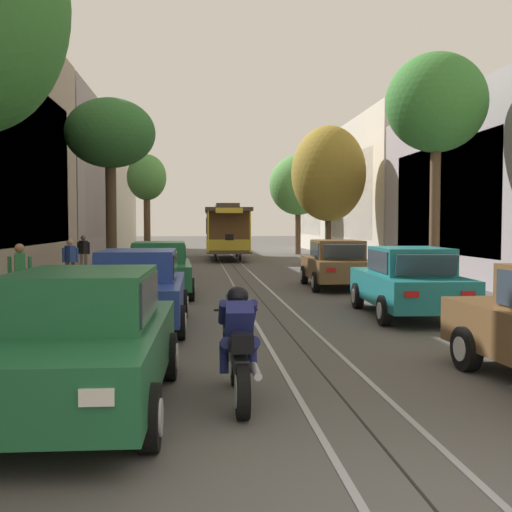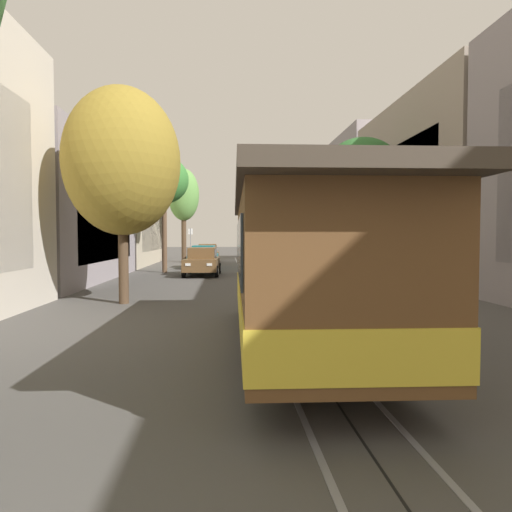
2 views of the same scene
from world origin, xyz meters
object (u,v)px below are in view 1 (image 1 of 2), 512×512
street_tree_kerb_left_second (110,136)px  street_tree_kerb_right_second (436,105)px  cable_car_trolley (227,231)px  parked_car_brown_mid_right (336,264)px  street_tree_kerb_right_fourth (298,185)px  parked_car_blue_second_left (138,289)px  parked_car_green_near_left (83,340)px  parked_car_teal_second_right (408,281)px  parked_car_green_mid_left (159,269)px  motorcycle_with_rider (239,347)px  street_tree_kerb_right_mid (329,174)px  pedestrian_on_right_pavement (20,275)px  pedestrian_crossing_far (70,259)px  street_tree_kerb_left_mid (147,179)px  pedestrian_on_left_pavement (83,252)px

street_tree_kerb_left_second → street_tree_kerb_right_second: size_ratio=0.98×
street_tree_kerb_right_second → cable_car_trolley: street_tree_kerb_right_second is taller
parked_car_brown_mid_right → street_tree_kerb_right_fourth: bearing=84.0°
parked_car_blue_second_left → street_tree_kerb_left_second: street_tree_kerb_left_second is taller
parked_car_green_near_left → parked_car_teal_second_right: 8.98m
parked_car_green_near_left → parked_car_blue_second_left: 5.56m
parked_car_green_mid_left → street_tree_kerb_right_second: (8.10, -0.54, 4.80)m
street_tree_kerb_right_fourth → parked_car_blue_second_left: bearing=-105.2°
street_tree_kerb_left_second → motorcycle_with_rider: (3.81, -17.17, -4.85)m
parked_car_blue_second_left → motorcycle_with_rider: 5.63m
parked_car_green_near_left → street_tree_kerb_right_mid: size_ratio=0.63×
pedestrian_on_right_pavement → pedestrian_crossing_far: size_ratio=1.05×
parked_car_green_mid_left → parked_car_brown_mid_right: (5.68, 1.74, 0.00)m
street_tree_kerb_right_second → parked_car_brown_mid_right: bearing=136.7°
street_tree_kerb_right_mid → pedestrian_crossing_far: street_tree_kerb_right_mid is taller
motorcycle_with_rider → pedestrian_on_right_pavement: size_ratio=1.20×
street_tree_kerb_left_second → motorcycle_with_rider: 18.25m
street_tree_kerb_left_mid → street_tree_kerb_right_fourth: (10.18, 1.60, -0.25)m
street_tree_kerb_right_fourth → parked_car_green_mid_left: bearing=-108.3°
parked_car_green_mid_left → street_tree_kerb_right_mid: street_tree_kerb_right_mid is taller
street_tree_kerb_right_fourth → pedestrian_on_left_pavement: bearing=-128.2°
street_tree_kerb_left_mid → street_tree_kerb_right_mid: 14.07m
street_tree_kerb_left_mid → pedestrian_on_left_pavement: 14.16m
parked_car_brown_mid_right → pedestrian_on_left_pavement: bearing=142.0°
parked_car_green_mid_left → street_tree_kerb_left_mid: 23.11m
pedestrian_on_right_pavement → parked_car_green_near_left: bearing=-69.9°
street_tree_kerb_right_fourth → pedestrian_on_right_pavement: size_ratio=4.12×
parked_car_brown_mid_right → street_tree_kerb_right_second: (2.42, -2.28, 4.80)m
street_tree_kerb_left_mid → street_tree_kerb_right_second: size_ratio=0.93×
street_tree_kerb_right_mid → motorcycle_with_rider: (-6.07, -23.60, -3.97)m
parked_car_teal_second_right → cable_car_trolley: (-3.04, 23.99, 0.86)m
street_tree_kerb_left_second → motorcycle_with_rider: bearing=-77.5°
parked_car_green_mid_left → parked_car_blue_second_left: bearing=-90.8°
parked_car_brown_mid_right → pedestrian_on_left_pavement: 12.05m
street_tree_kerb_right_fourth → street_tree_kerb_right_second: bearing=-89.8°
cable_car_trolley → pedestrian_crossing_far: bearing=-111.4°
street_tree_kerb_right_fourth → street_tree_kerb_left_mid: bearing=-171.1°
parked_car_blue_second_left → pedestrian_on_left_pavement: pedestrian_on_left_pavement is taller
pedestrian_on_right_pavement → pedestrian_crossing_far: bearing=92.4°
parked_car_teal_second_right → street_tree_kerb_left_second: 14.27m
cable_car_trolley → pedestrian_on_right_pavement: 23.70m
parked_car_green_near_left → pedestrian_on_right_pavement: bearing=110.1°
street_tree_kerb_right_mid → cable_car_trolley: 8.84m
cable_car_trolley → pedestrian_on_left_pavement: size_ratio=5.67×
street_tree_kerb_right_second → street_tree_kerb_right_mid: bearing=91.8°
parked_car_green_near_left → street_tree_kerb_left_mid: bearing=93.4°
street_tree_kerb_right_fourth → pedestrian_on_left_pavement: size_ratio=4.24×
parked_car_blue_second_left → parked_car_green_mid_left: bearing=89.2°
pedestrian_on_right_pavement → street_tree_kerb_left_second: bearing=85.5°
motorcycle_with_rider → parked_car_teal_second_right: bearing=56.2°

